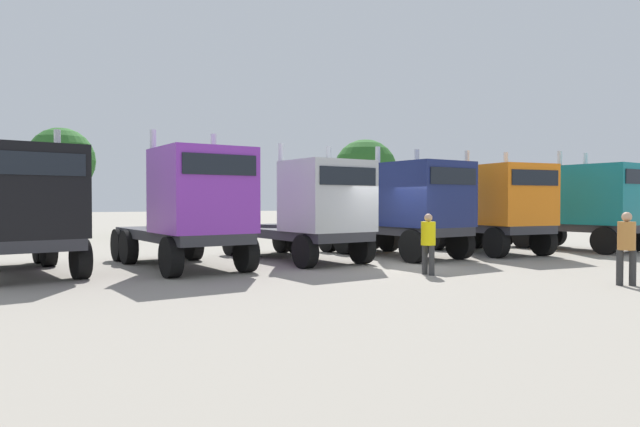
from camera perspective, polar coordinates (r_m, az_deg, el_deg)
ground at (r=18.08m, az=6.92°, el=-5.23°), size 200.00×200.00×0.00m
semi_truck_black at (r=17.07m, az=-27.24°, el=0.30°), size 3.81×6.38×4.05m
semi_truck_purple at (r=17.20m, az=-12.51°, el=0.62°), size 3.56×6.71×4.12m
semi_truck_silver at (r=18.87m, az=-0.67°, el=0.25°), size 3.61×6.57×3.91m
semi_truck_navy at (r=20.68m, az=9.14°, el=0.59°), size 3.54×6.49×3.98m
semi_truck_orange at (r=22.98m, az=17.27°, el=0.58°), size 2.63×6.12×3.98m
semi_truck_teal at (r=25.82m, az=25.43°, el=0.72°), size 3.57×6.27×4.08m
visitor_in_hivis at (r=16.08m, az=10.70°, el=-2.55°), size 0.44×0.46×1.69m
visitor_with_camera at (r=15.64m, az=28.15°, el=-2.59°), size 0.56×0.56×1.77m
oak_far_left at (r=34.76m, az=-24.32°, el=4.79°), size 3.60×3.60×6.08m
oak_far_centre at (r=37.46m, az=-9.76°, el=3.79°), size 3.28×3.28×5.38m
oak_far_right at (r=37.37m, az=4.51°, el=4.16°), size 4.16×4.16×6.04m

